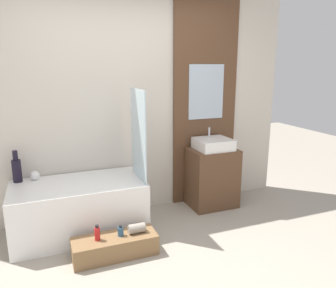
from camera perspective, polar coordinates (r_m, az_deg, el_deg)
The scene contains 13 objects.
ground_plane at distance 2.93m, azimuth 1.19°, elevation -23.32°, with size 12.00×12.00×0.00m, color #A39989.
wall_tiled_back at distance 3.87m, azimuth -7.74°, elevation 6.70°, with size 4.20×0.06×2.60m, color beige.
wall_wood_accent at distance 4.19m, azimuth 6.50°, elevation 7.36°, with size 0.86×0.04×2.60m.
bathtub at distance 3.65m, azimuth -15.19°, elevation -10.68°, with size 1.35×0.71×0.56m.
glass_shower_screen at distance 3.46m, azimuth -5.17°, elevation 1.63°, with size 0.01×0.51×0.96m, color silver.
wooden_step_bench at distance 3.27m, azimuth -9.22°, elevation -17.13°, with size 0.79×0.29×0.19m, color olive.
vanity_cabinet at distance 4.20m, azimuth 7.67°, elevation -5.82°, with size 0.58×0.44×0.74m, color brown.
sink at distance 4.07m, azimuth 7.86°, elevation 0.00°, with size 0.42×0.39×0.26m.
vase_tall_dark at distance 3.76m, azimuth -24.85°, elevation -4.02°, with size 0.09×0.09×0.34m.
vase_round_light at distance 3.77m, azimuth -22.17°, elevation -5.11°, with size 0.10×0.10×0.10m, color white.
bottle_soap_primary at distance 3.17m, azimuth -12.22°, elevation -14.97°, with size 0.05×0.05×0.15m.
bottle_soap_secondary at distance 3.21m, azimuth -8.26°, elevation -14.78°, with size 0.05×0.05×0.10m.
towel_roll at distance 3.24m, azimuth -5.46°, elevation -14.40°, with size 0.09×0.09×0.16m, color gray.
Camera 1 is at (-0.90, -2.16, 1.76)m, focal length 35.00 mm.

